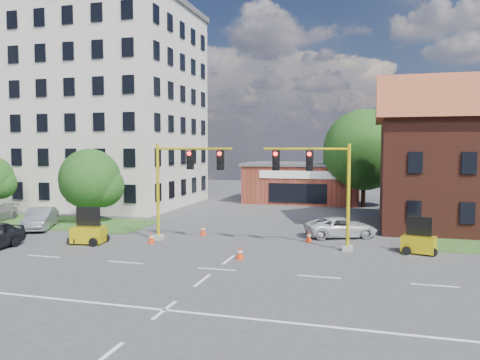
{
  "coord_description": "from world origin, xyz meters",
  "views": [
    {
      "loc": [
        7.26,
        -21.46,
        5.99
      ],
      "look_at": [
        -1.62,
        10.0,
        3.7
      ],
      "focal_mm": 35.0,
      "sensor_mm": 36.0,
      "label": 1
    }
  ],
  "objects": [
    {
      "name": "signal_mast_west",
      "position": [
        -4.36,
        6.0,
        3.92
      ],
      "size": [
        5.3,
        0.6,
        6.2
      ],
      "color": "gray",
      "rests_on": "ground"
    },
    {
      "name": "cone_b",
      "position": [
        -3.76,
        8.26,
        0.34
      ],
      "size": [
        0.4,
        0.4,
        0.7
      ],
      "color": "red",
      "rests_on": "ground"
    },
    {
      "name": "trailer_east",
      "position": [
        9.9,
        6.36,
        0.63
      ],
      "size": [
        2.01,
        1.61,
        2.0
      ],
      "rotation": [
        0.0,
        0.0,
        -0.28
      ],
      "color": "yellow",
      "rests_on": "ground"
    },
    {
      "name": "grass_verge_nw",
      "position": [
        -20.0,
        10.0,
        0.04
      ],
      "size": [
        22.0,
        6.0,
        0.08
      ],
      "primitive_type": "cube",
      "color": "#2A551F",
      "rests_on": "ground"
    },
    {
      "name": "tree_nw_front",
      "position": [
        -13.76,
        10.58,
        3.36
      ],
      "size": [
        4.98,
        4.75,
        5.88
      ],
      "color": "#392314",
      "rests_on": "ground"
    },
    {
      "name": "tree_large",
      "position": [
        6.91,
        27.08,
        5.51
      ],
      "size": [
        8.54,
        8.13,
        9.81
      ],
      "color": "#392314",
      "rests_on": "ground"
    },
    {
      "name": "cone_c",
      "position": [
        0.56,
        2.28,
        0.34
      ],
      "size": [
        0.4,
        0.4,
        0.7
      ],
      "color": "red",
      "rests_on": "ground"
    },
    {
      "name": "trailer_west",
      "position": [
        -9.6,
        3.63,
        0.69
      ],
      "size": [
        2.13,
        1.62,
        2.2
      ],
      "rotation": [
        0.0,
        0.0,
        0.18
      ],
      "color": "yellow",
      "rests_on": "ground"
    },
    {
      "name": "cone_a",
      "position": [
        -5.9,
        4.79,
        0.34
      ],
      "size": [
        0.4,
        0.4,
        0.7
      ],
      "color": "red",
      "rests_on": "ground"
    },
    {
      "name": "ground",
      "position": [
        0.0,
        0.0,
        0.0
      ],
      "size": [
        120.0,
        120.0,
        0.0
      ],
      "primitive_type": "plane",
      "color": "#424244",
      "rests_on": "ground"
    },
    {
      "name": "brick_shop",
      "position": [
        0.0,
        29.98,
        2.16
      ],
      "size": [
        12.4,
        8.4,
        4.3
      ],
      "color": "maroon",
      "rests_on": "ground"
    },
    {
      "name": "office_block",
      "position": [
        -20.0,
        21.9,
        10.31
      ],
      "size": [
        18.4,
        15.4,
        20.6
      ],
      "color": "beige",
      "rests_on": "ground"
    },
    {
      "name": "signal_mast_east",
      "position": [
        4.36,
        6.0,
        3.92
      ],
      "size": [
        5.3,
        0.6,
        6.2
      ],
      "color": "gray",
      "rests_on": "ground"
    },
    {
      "name": "cone_d",
      "position": [
        3.5,
        7.91,
        0.34
      ],
      "size": [
        0.4,
        0.4,
        0.7
      ],
      "color": "red",
      "rests_on": "ground"
    },
    {
      "name": "pickup_white",
      "position": [
        5.37,
        10.12,
        0.66
      ],
      "size": [
        5.24,
        3.87,
        1.32
      ],
      "primitive_type": "imported",
      "rotation": [
        0.0,
        0.0,
        1.97
      ],
      "color": "silver",
      "rests_on": "ground"
    },
    {
      "name": "sedan_silver_front",
      "position": [
        -16.09,
        7.27,
        0.77
      ],
      "size": [
        3.45,
        4.94,
        1.54
      ],
      "primitive_type": "imported",
      "rotation": [
        0.0,
        0.0,
        0.43
      ],
      "color": "#94979B",
      "rests_on": "ground"
    },
    {
      "name": "lane_markings",
      "position": [
        0.0,
        -3.0,
        0.01
      ],
      "size": [
        60.0,
        36.0,
        0.01
      ],
      "primitive_type": null,
      "color": "white",
      "rests_on": "ground"
    }
  ]
}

